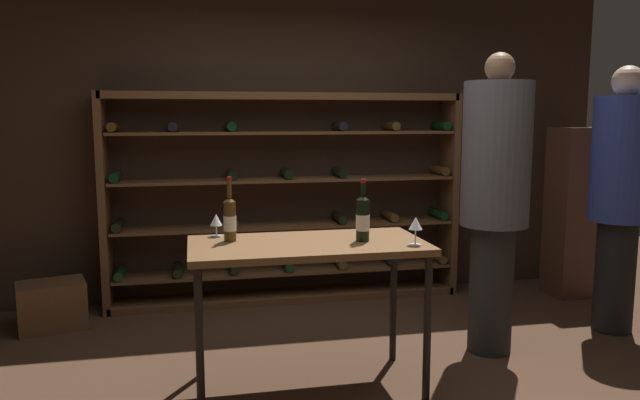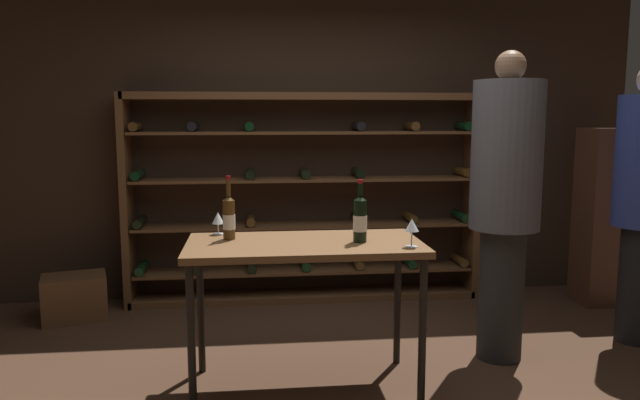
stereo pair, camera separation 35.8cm
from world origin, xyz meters
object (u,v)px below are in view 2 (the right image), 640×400
at_px(tasting_table, 304,256).
at_px(wine_bottle_black_capsule, 229,217).
at_px(wine_glass_stemmed_left, 412,226).
at_px(person_guest_blue_shirt, 505,192).
at_px(display_cabinet, 606,217).
at_px(wine_bottle_amber_reserve, 360,219).
at_px(wine_crate, 75,297).
at_px(wine_rack, 305,200).
at_px(wine_glass_stemmed_center, 218,219).

distance_m(tasting_table, wine_bottle_black_capsule, 0.50).
height_order(wine_bottle_black_capsule, wine_glass_stemmed_left, wine_bottle_black_capsule).
distance_m(person_guest_blue_shirt, wine_bottle_black_capsule, 1.78).
relative_size(display_cabinet, wine_glass_stemmed_left, 9.48).
distance_m(wine_bottle_black_capsule, wine_glass_stemmed_left, 1.06).
relative_size(person_guest_blue_shirt, display_cabinet, 1.34).
relative_size(person_guest_blue_shirt, wine_bottle_amber_reserve, 5.56).
height_order(tasting_table, person_guest_blue_shirt, person_guest_blue_shirt).
height_order(person_guest_blue_shirt, wine_bottle_amber_reserve, person_guest_blue_shirt).
bearing_deg(person_guest_blue_shirt, wine_crate, -88.62).
bearing_deg(person_guest_blue_shirt, wine_bottle_amber_reserve, -49.95).
height_order(tasting_table, wine_crate, tasting_table).
bearing_deg(wine_bottle_amber_reserve, wine_crate, 144.54).
height_order(wine_rack, tasting_table, wine_rack).
bearing_deg(person_guest_blue_shirt, wine_rack, -119.48).
bearing_deg(tasting_table, wine_rack, 84.92).
xyz_separation_m(tasting_table, wine_bottle_black_capsule, (-0.43, 0.13, 0.22)).
bearing_deg(wine_rack, wine_glass_stemmed_left, -77.71).
relative_size(wine_bottle_black_capsule, wine_glass_stemmed_center, 2.73).
bearing_deg(wine_bottle_black_capsule, wine_crate, 134.87).
height_order(person_guest_blue_shirt, wine_bottle_black_capsule, person_guest_blue_shirt).
distance_m(wine_bottle_black_capsule, wine_glass_stemmed_center, 0.17).
xyz_separation_m(wine_bottle_black_capsule, wine_glass_stemmed_center, (-0.07, 0.15, -0.04)).
relative_size(tasting_table, display_cabinet, 0.90).
bearing_deg(person_guest_blue_shirt, wine_glass_stemmed_center, -67.83).
distance_m(tasting_table, wine_glass_stemmed_center, 0.61).
height_order(wine_crate, wine_glass_stemmed_center, wine_glass_stemmed_center).
xyz_separation_m(wine_rack, tasting_table, (-0.16, -1.75, -0.09)).
xyz_separation_m(person_guest_blue_shirt, wine_bottle_black_capsule, (-1.76, -0.18, -0.10)).
xyz_separation_m(tasting_table, display_cabinet, (2.71, 1.38, -0.05)).
height_order(wine_rack, wine_glass_stemmed_left, wine_rack).
relative_size(tasting_table, wine_crate, 2.82).
height_order(wine_rack, display_cabinet, wine_rack).
xyz_separation_m(wine_rack, wine_bottle_black_capsule, (-0.59, -1.62, 0.13)).
relative_size(tasting_table, wine_bottle_black_capsule, 3.61).
relative_size(display_cabinet, wine_glass_stemmed_center, 10.95).
bearing_deg(tasting_table, person_guest_blue_shirt, 12.99).
xyz_separation_m(display_cabinet, wine_bottle_amber_reserve, (-2.39, -1.42, 0.27)).
relative_size(wine_rack, wine_glass_stemmed_left, 19.21).
bearing_deg(wine_bottle_amber_reserve, wine_glass_stemmed_left, -32.30).
xyz_separation_m(wine_rack, display_cabinet, (2.55, -0.37, -0.14)).
distance_m(wine_rack, wine_crate, 2.03).
bearing_deg(wine_rack, tasting_table, -95.08).
height_order(wine_rack, wine_bottle_amber_reserve, wine_rack).
distance_m(tasting_table, wine_bottle_amber_reserve, 0.39).
bearing_deg(wine_rack, wine_crate, -169.82).
bearing_deg(display_cabinet, tasting_table, -152.97).
distance_m(display_cabinet, wine_glass_stemmed_left, 2.66).
xyz_separation_m(wine_rack, person_guest_blue_shirt, (1.17, -1.44, 0.23)).
bearing_deg(display_cabinet, wine_bottle_black_capsule, -158.22).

